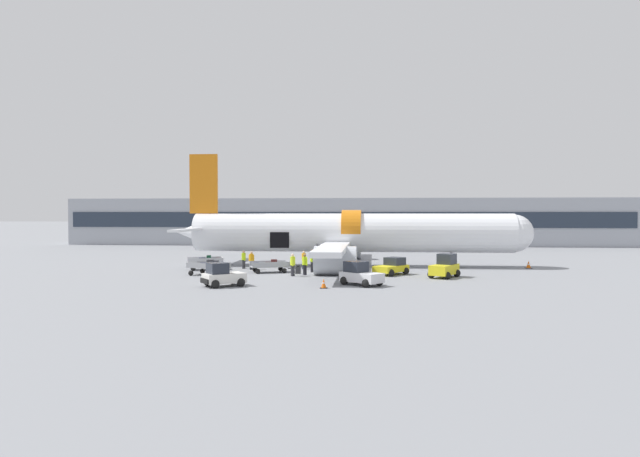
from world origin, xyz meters
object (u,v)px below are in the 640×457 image
(baggage_cart_loading, at_px, (270,267))
(ground_crew_helper, at_px, (304,260))
(baggage_cart_queued, at_px, (210,268))
(ground_crew_loader_b, at_px, (305,264))
(airplane, at_px, (347,234))
(ground_crew_loader_a, at_px, (313,260))
(ground_crew_supervisor, at_px, (251,260))
(ground_crew_driver, at_px, (293,264))
(suitcase_on_tarmac_upright, at_px, (298,270))
(baggage_tug_rear, at_px, (445,268))
(baggage_tug_spare, at_px, (392,267))
(baggage_cart_empty, at_px, (206,263))
(ground_crew_marshal, at_px, (244,259))
(baggage_tug_mid, at_px, (360,275))
(baggage_tug_lead, at_px, (222,276))

(baggage_cart_loading, distance_m, ground_crew_helper, 3.75)
(baggage_cart_queued, relative_size, ground_crew_loader_b, 2.51)
(airplane, bearing_deg, baggage_cart_loading, -134.09)
(ground_crew_loader_a, distance_m, ground_crew_supervisor, 5.61)
(airplane, distance_m, ground_crew_loader_a, 6.38)
(ground_crew_driver, height_order, ground_crew_supervisor, ground_crew_driver)
(ground_crew_loader_b, bearing_deg, suitcase_on_tarmac_upright, 131.04)
(baggage_tug_rear, height_order, suitcase_on_tarmac_upright, baggage_tug_rear)
(airplane, xyz_separation_m, baggage_tug_spare, (3.86, -6.81, -2.30))
(baggage_cart_empty, bearing_deg, ground_crew_loader_a, -7.00)
(airplane, bearing_deg, ground_crew_marshal, -159.65)
(baggage_tug_mid, relative_size, baggage_cart_queued, 0.77)
(baggage_cart_empty, relative_size, ground_crew_marshal, 2.49)
(baggage_tug_rear, distance_m, baggage_cart_empty, 19.85)
(baggage_tug_mid, xyz_separation_m, ground_crew_supervisor, (-9.43, 9.50, 0.15))
(baggage_cart_loading, relative_size, suitcase_on_tarmac_upright, 5.98)
(baggage_cart_loading, bearing_deg, baggage_tug_rear, -9.29)
(airplane, bearing_deg, ground_crew_loader_b, -110.77)
(baggage_tug_spare, bearing_deg, baggage_tug_lead, -144.04)
(ground_crew_loader_a, height_order, ground_crew_marshal, ground_crew_loader_a)
(airplane, bearing_deg, ground_crew_helper, -137.40)
(baggage_cart_empty, xyz_separation_m, ground_crew_helper, (8.20, 1.18, 0.25))
(ground_crew_helper, bearing_deg, baggage_cart_empty, -171.83)
(ground_crew_supervisor, relative_size, ground_crew_marshal, 1.00)
(baggage_tug_rear, xyz_separation_m, ground_crew_loader_a, (-10.25, 2.79, 0.23))
(baggage_tug_lead, relative_size, baggage_cart_queued, 0.74)
(airplane, distance_m, ground_crew_helper, 5.21)
(baggage_tug_rear, height_order, baggage_cart_queued, baggage_tug_rear)
(baggage_tug_spare, relative_size, suitcase_on_tarmac_upright, 4.91)
(ground_crew_driver, bearing_deg, ground_crew_helper, 87.88)
(ground_crew_driver, bearing_deg, suitcase_on_tarmac_upright, 83.02)
(baggage_cart_queued, relative_size, baggage_cart_empty, 1.05)
(baggage_cart_loading, bearing_deg, baggage_cart_empty, 163.77)
(ground_crew_supervisor, height_order, ground_crew_helper, ground_crew_helper)
(airplane, xyz_separation_m, baggage_cart_loading, (-5.91, -6.11, -2.42))
(ground_crew_supervisor, height_order, suitcase_on_tarmac_upright, ground_crew_supervisor)
(airplane, relative_size, baggage_tug_rear, 9.98)
(ground_crew_helper, bearing_deg, airplane, 42.60)
(baggage_tug_spare, height_order, suitcase_on_tarmac_upright, baggage_tug_spare)
(ground_crew_driver, xyz_separation_m, suitcase_on_tarmac_upright, (0.20, 1.61, -0.62))
(baggage_tug_rear, distance_m, ground_crew_helper, 12.36)
(ground_crew_supervisor, bearing_deg, ground_crew_marshal, 138.18)
(baggage_tug_rear, xyz_separation_m, suitcase_on_tarmac_upright, (-11.26, 1.42, -0.46))
(baggage_cart_queued, height_order, suitcase_on_tarmac_upright, baggage_cart_queued)
(baggage_tug_rear, xyz_separation_m, ground_crew_supervisor, (-15.64, 4.33, 0.08))
(baggage_tug_lead, height_order, ground_crew_loader_a, ground_crew_loader_a)
(baggage_tug_mid, bearing_deg, ground_crew_driver, 136.54)
(baggage_cart_empty, distance_m, ground_crew_supervisor, 3.84)
(ground_crew_helper, distance_m, suitcase_on_tarmac_upright, 3.73)
(ground_crew_supervisor, distance_m, ground_crew_marshal, 1.14)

